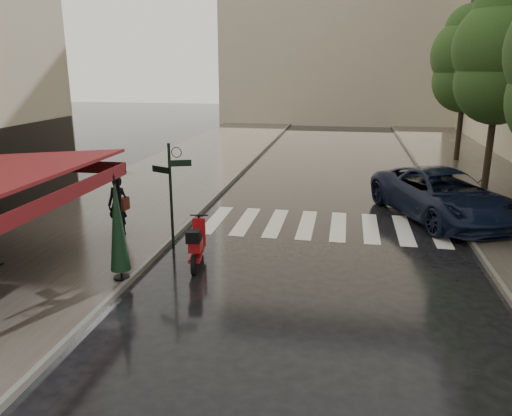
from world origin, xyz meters
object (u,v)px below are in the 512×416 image
(scooter, at_px, (197,245))
(parasol_back, at_px, (118,224))
(pedestrian_with_umbrella, at_px, (116,181))
(parked_car, at_px, (442,195))

(scooter, distance_m, parasol_back, 2.27)
(pedestrian_with_umbrella, bearing_deg, scooter, -20.05)
(scooter, distance_m, parked_car, 9.09)
(pedestrian_with_umbrella, bearing_deg, parasol_back, -54.36)
(pedestrian_with_umbrella, bearing_deg, parked_car, 30.95)
(scooter, height_order, parked_car, parked_car)
(pedestrian_with_umbrella, relative_size, parasol_back, 0.98)
(parked_car, distance_m, parasol_back, 11.16)
(pedestrian_with_umbrella, height_order, parked_car, pedestrian_with_umbrella)
(scooter, bearing_deg, parked_car, 29.04)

